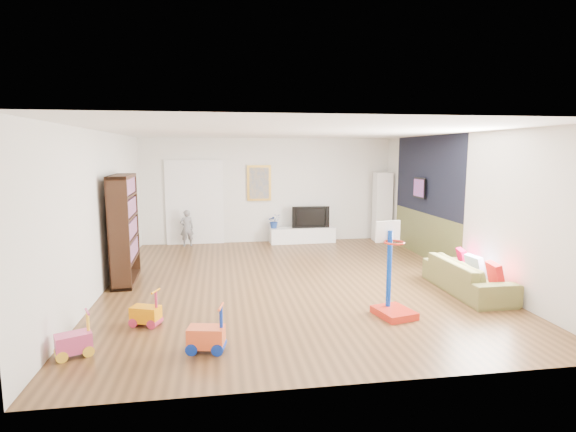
{
  "coord_description": "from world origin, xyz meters",
  "views": [
    {
      "loc": [
        -1.27,
        -7.88,
        2.35
      ],
      "look_at": [
        0.0,
        0.4,
        1.15
      ],
      "focal_mm": 28.0,
      "sensor_mm": 36.0,
      "label": 1
    }
  ],
  "objects": [
    {
      "name": "floor",
      "position": [
        0.0,
        0.0,
        0.0
      ],
      "size": [
        6.5,
        7.5,
        0.0
      ],
      "primitive_type": "cube",
      "color": "brown",
      "rests_on": "ground"
    },
    {
      "name": "ceiling",
      "position": [
        0.0,
        0.0,
        2.7
      ],
      "size": [
        6.5,
        7.5,
        0.0
      ],
      "primitive_type": "cube",
      "color": "white",
      "rests_on": "ground"
    },
    {
      "name": "wall_back",
      "position": [
        0.0,
        3.75,
        1.35
      ],
      "size": [
        6.5,
        0.0,
        2.7
      ],
      "primitive_type": "cube",
      "color": "silver",
      "rests_on": "ground"
    },
    {
      "name": "wall_front",
      "position": [
        0.0,
        -3.75,
        1.35
      ],
      "size": [
        6.5,
        0.0,
        2.7
      ],
      "primitive_type": "cube",
      "color": "silver",
      "rests_on": "ground"
    },
    {
      "name": "wall_left",
      "position": [
        -3.25,
        0.0,
        1.35
      ],
      "size": [
        0.0,
        7.5,
        2.7
      ],
      "primitive_type": "cube",
      "color": "white",
      "rests_on": "ground"
    },
    {
      "name": "wall_right",
      "position": [
        3.25,
        0.0,
        1.35
      ],
      "size": [
        0.0,
        7.5,
        2.7
      ],
      "primitive_type": "cube",
      "color": "white",
      "rests_on": "ground"
    },
    {
      "name": "navy_accent",
      "position": [
        3.23,
        1.4,
        1.85
      ],
      "size": [
        0.01,
        3.2,
        1.7
      ],
      "primitive_type": "cube",
      "color": "black",
      "rests_on": "wall_right"
    },
    {
      "name": "olive_wainscot",
      "position": [
        3.23,
        1.4,
        0.5
      ],
      "size": [
        0.01,
        3.2,
        1.0
      ],
      "primitive_type": "cube",
      "color": "brown",
      "rests_on": "wall_right"
    },
    {
      "name": "doorway",
      "position": [
        -1.9,
        3.71,
        1.05
      ],
      "size": [
        1.45,
        0.06,
        2.1
      ],
      "primitive_type": "cube",
      "color": "white",
      "rests_on": "ground"
    },
    {
      "name": "painting_back",
      "position": [
        -0.25,
        3.71,
        1.55
      ],
      "size": [
        0.62,
        0.06,
        0.92
      ],
      "primitive_type": "cube",
      "color": "gold",
      "rests_on": "wall_back"
    },
    {
      "name": "artwork_right",
      "position": [
        3.17,
        1.6,
        1.55
      ],
      "size": [
        0.04,
        0.56,
        0.46
      ],
      "primitive_type": "cube",
      "color": "#7F3F8C",
      "rests_on": "wall_right"
    },
    {
      "name": "media_console",
      "position": [
        0.85,
        3.46,
        0.2
      ],
      "size": [
        1.71,
        0.48,
        0.4
      ],
      "primitive_type": "cube",
      "rotation": [
        0.0,
        0.0,
        0.03
      ],
      "color": "white",
      "rests_on": "ground"
    },
    {
      "name": "tall_cabinet",
      "position": [
        2.98,
        3.38,
        0.91
      ],
      "size": [
        0.45,
        0.45,
        1.82
      ],
      "primitive_type": "cube",
      "rotation": [
        0.0,
        0.0,
        -0.05
      ],
      "color": "white",
      "rests_on": "ground"
    },
    {
      "name": "bookshelf",
      "position": [
        -2.99,
        0.46,
        0.97
      ],
      "size": [
        0.42,
        1.35,
        1.95
      ],
      "primitive_type": "cube",
      "rotation": [
        0.0,
        0.0,
        0.05
      ],
      "color": "black",
      "rests_on": "ground"
    },
    {
      "name": "sofa",
      "position": [
        2.83,
        -1.09,
        0.27
      ],
      "size": [
        0.74,
        1.88,
        0.55
      ],
      "primitive_type": "imported",
      "rotation": [
        0.0,
        0.0,
        1.57
      ],
      "color": "olive",
      "rests_on": "ground"
    },
    {
      "name": "basketball_hoop",
      "position": [
        1.18,
        -1.98,
        0.69
      ],
      "size": [
        0.59,
        0.67,
        1.37
      ],
      "primitive_type": "cube",
      "rotation": [
        0.0,
        0.0,
        0.24
      ],
      "color": "red",
      "rests_on": "ground"
    },
    {
      "name": "ride_on_yellow",
      "position": [
        -2.3,
        -1.81,
        0.25
      ],
      "size": [
        0.44,
        0.35,
        0.51
      ],
      "primitive_type": "cube",
      "rotation": [
        0.0,
        0.0,
        -0.36
      ],
      "color": "orange",
      "rests_on": "ground"
    },
    {
      "name": "ride_on_orange",
      "position": [
        -1.46,
        -2.75,
        0.28
      ],
      "size": [
        0.47,
        0.34,
        0.57
      ],
      "primitive_type": "cube",
      "rotation": [
        0.0,
        0.0,
        -0.19
      ],
      "color": "#EA5629",
      "rests_on": "ground"
    },
    {
      "name": "ride_on_pink",
      "position": [
        -2.97,
        -2.65,
        0.26
      ],
      "size": [
        0.45,
        0.38,
        0.52
      ],
      "primitive_type": "cube",
      "rotation": [
        0.0,
        0.0,
        0.42
      ],
      "color": "#D44279",
      "rests_on": "ground"
    },
    {
      "name": "child",
      "position": [
        -2.1,
        3.45,
        0.46
      ],
      "size": [
        0.37,
        0.28,
        0.92
      ],
      "primitive_type": "imported",
      "rotation": [
        0.0,
        0.0,
        3.33
      ],
      "color": "slate",
      "rests_on": "ground"
    },
    {
      "name": "tv",
      "position": [
        1.05,
        3.47,
        0.68
      ],
      "size": [
        0.98,
        0.16,
        0.56
      ],
      "primitive_type": "imported",
      "rotation": [
        0.0,
        0.0,
        -0.03
      ],
      "color": "black",
      "rests_on": "media_console"
    },
    {
      "name": "vase_plant",
      "position": [
        0.11,
        3.49,
        0.58
      ],
      "size": [
        0.36,
        0.32,
        0.37
      ],
      "primitive_type": "imported",
      "rotation": [
        0.0,
        0.0,
        0.11
      ],
      "color": "navy",
      "rests_on": "media_console"
    },
    {
      "name": "pillow_left",
      "position": [
        2.99,
        -1.61,
        0.43
      ],
      "size": [
        0.16,
        0.4,
        0.39
      ],
      "primitive_type": "cube",
      "rotation": [
        0.0,
        0.0,
        -0.15
      ],
      "color": "red",
      "rests_on": "sofa"
    },
    {
      "name": "pillow_center",
      "position": [
        2.98,
        -1.06,
        0.43
      ],
      "size": [
        0.14,
        0.38,
        0.37
      ],
      "primitive_type": "cube",
      "rotation": [
        0.0,
        0.0,
        0.11
      ],
      "color": "white",
      "rests_on": "sofa"
    },
    {
      "name": "pillow_right",
      "position": [
        3.05,
        -0.55,
        0.43
      ],
      "size": [
        0.18,
        0.38,
        0.36
      ],
      "primitive_type": "cube",
      "rotation": [
        0.0,
        0.0,
        -0.24
      ],
      "color": "#B90034",
      "rests_on": "sofa"
    }
  ]
}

